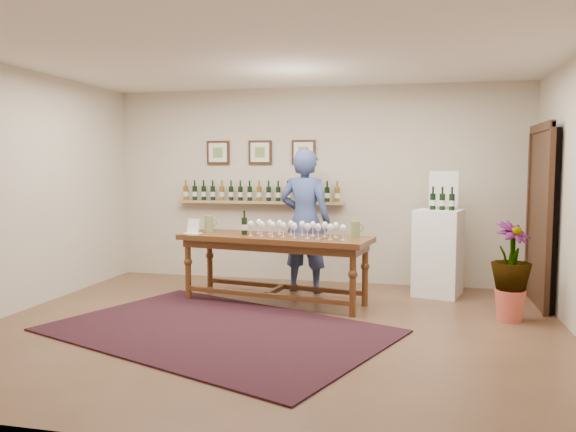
% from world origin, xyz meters
% --- Properties ---
extents(ground, '(6.00, 6.00, 0.00)m').
position_xyz_m(ground, '(0.00, 0.00, 0.00)').
color(ground, brown).
rests_on(ground, ground).
extents(room_shell, '(6.00, 6.00, 6.00)m').
position_xyz_m(room_shell, '(2.11, 1.86, 1.12)').
color(room_shell, beige).
rests_on(room_shell, ground).
extents(rug, '(3.88, 3.26, 0.02)m').
position_xyz_m(rug, '(-0.50, -0.22, 0.01)').
color(rug, '#44150C').
rests_on(rug, ground).
extents(tasting_table, '(2.44, 1.13, 0.83)m').
position_xyz_m(tasting_table, '(-0.23, 1.07, 0.71)').
color(tasting_table, '#4E2913').
rests_on(tasting_table, ground).
extents(table_glasses, '(1.38, 0.52, 0.19)m').
position_xyz_m(table_glasses, '(0.00, 1.06, 0.93)').
color(table_glasses, white).
rests_on(table_glasses, tasting_table).
extents(table_bottles, '(0.31, 0.24, 0.30)m').
position_xyz_m(table_bottles, '(-0.61, 1.14, 0.98)').
color(table_bottles, black).
rests_on(table_bottles, tasting_table).
extents(pitcher_left, '(0.16, 0.16, 0.22)m').
position_xyz_m(pitcher_left, '(-1.15, 1.27, 0.94)').
color(pitcher_left, olive).
rests_on(pitcher_left, tasting_table).
extents(pitcher_right, '(0.16, 0.16, 0.20)m').
position_xyz_m(pitcher_right, '(0.75, 1.09, 0.93)').
color(pitcher_right, olive).
rests_on(pitcher_right, tasting_table).
extents(menu_card, '(0.23, 0.19, 0.18)m').
position_xyz_m(menu_card, '(-1.29, 1.08, 0.92)').
color(menu_card, silver).
rests_on(menu_card, tasting_table).
extents(display_pedestal, '(0.68, 0.68, 1.12)m').
position_xyz_m(display_pedestal, '(1.74, 1.95, 0.56)').
color(display_pedestal, white).
rests_on(display_pedestal, ground).
extents(pedestal_bottles, '(0.33, 0.17, 0.32)m').
position_xyz_m(pedestal_bottles, '(1.77, 1.89, 1.28)').
color(pedestal_bottles, black).
rests_on(pedestal_bottles, display_pedestal).
extents(info_sign, '(0.37, 0.12, 0.52)m').
position_xyz_m(info_sign, '(1.79, 2.08, 1.38)').
color(info_sign, silver).
rests_on(info_sign, display_pedestal).
extents(potted_plant, '(0.70, 0.70, 0.94)m').
position_xyz_m(potted_plant, '(2.46, 0.84, 0.55)').
color(potted_plant, '#C85642').
rests_on(potted_plant, ground).
extents(person, '(0.76, 0.57, 1.91)m').
position_xyz_m(person, '(0.01, 1.77, 0.95)').
color(person, navy).
rests_on(person, ground).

